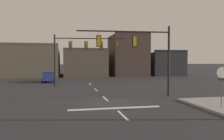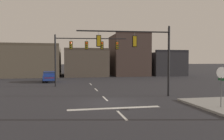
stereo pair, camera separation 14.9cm
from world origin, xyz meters
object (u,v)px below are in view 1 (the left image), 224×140
at_px(signal_mast_near_side, 142,48).
at_px(stop_sign, 222,77).
at_px(signal_mast_far_side, 81,49).
at_px(car_lot_nearside, 48,76).

bearing_deg(signal_mast_near_side, stop_sign, -60.22).
relative_size(signal_mast_far_side, stop_sign, 3.18).
distance_m(signal_mast_near_side, stop_sign, 7.34).
height_order(signal_mast_near_side, signal_mast_far_side, signal_mast_far_side).
bearing_deg(signal_mast_near_side, signal_mast_far_side, 117.42).
bearing_deg(signal_mast_far_side, signal_mast_near_side, -62.58).
bearing_deg(signal_mast_far_side, car_lot_nearside, 123.47).
height_order(signal_mast_far_side, car_lot_nearside, signal_mast_far_side).
bearing_deg(car_lot_nearside, signal_mast_near_side, -59.95).
relative_size(signal_mast_far_side, car_lot_nearside, 1.97).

